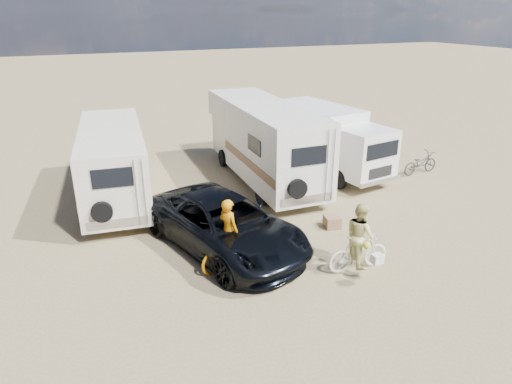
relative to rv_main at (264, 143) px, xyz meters
name	(u,v)px	position (x,y,z in m)	size (l,w,h in m)	color
ground	(345,256)	(-0.47, -6.63, -1.58)	(140.00, 140.00, 0.00)	#907D56
rv_main	(264,143)	(0.00, 0.00, 0.00)	(2.27, 7.79, 3.15)	white
rv_left	(114,165)	(-5.84, 0.31, -0.24)	(2.13, 6.87, 2.67)	white
box_truck	(329,141)	(3.01, -0.15, -0.21)	(2.13, 6.01, 2.74)	white
dark_suv	(225,224)	(-3.44, -4.83, -0.79)	(2.62, 5.68, 1.58)	black
bike_man	(229,248)	(-3.67, -5.73, -1.06)	(0.69, 1.98, 1.04)	#C67304
bike_woman	(358,252)	(-0.58, -7.37, -1.05)	(0.50, 1.76, 1.06)	beige
rider_man	(229,236)	(-3.67, -5.73, -0.69)	(0.65, 0.43, 1.78)	orange
rider_woman	(360,240)	(-0.58, -7.37, -0.69)	(0.86, 0.67, 1.78)	#DDD482
bike_parked	(420,163)	(6.47, -2.00, -1.10)	(0.63, 1.82, 0.96)	#2A2D2B
cooler	(296,199)	(-0.05, -2.87, -1.33)	(0.61, 0.45, 0.49)	#1F6882
crate	(332,222)	(0.20, -4.91, -1.38)	(0.48, 0.48, 0.39)	brown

